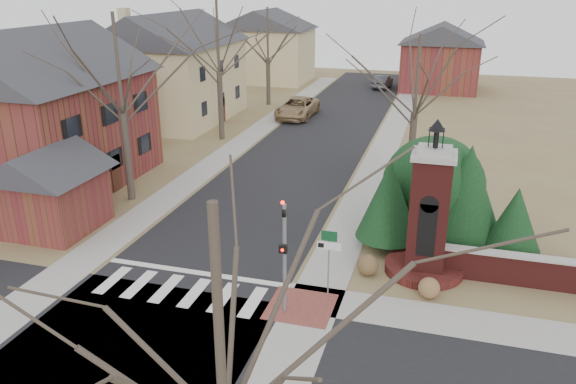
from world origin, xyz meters
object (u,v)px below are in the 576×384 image
(traffic_signal_pole, at_px, (284,247))
(sign_post, at_px, (329,251))
(pickup_truck, at_px, (297,108))
(brick_gate_monument, at_px, (428,224))
(distant_car, at_px, (382,82))

(traffic_signal_pole, relative_size, sign_post, 1.64)
(sign_post, xyz_separation_m, pickup_truck, (-8.99, 28.55, -1.10))
(brick_gate_monument, bearing_deg, traffic_signal_pole, -136.76)
(traffic_signal_pole, bearing_deg, brick_gate_monument, 43.24)
(brick_gate_monument, relative_size, pickup_truck, 1.06)
(pickup_truck, bearing_deg, distant_car, 72.75)
(sign_post, height_order, pickup_truck, sign_post)
(traffic_signal_pole, relative_size, brick_gate_monument, 0.69)
(sign_post, xyz_separation_m, distant_car, (-3.58, 44.80, -1.23))
(brick_gate_monument, bearing_deg, sign_post, -138.58)
(traffic_signal_pole, height_order, brick_gate_monument, brick_gate_monument)
(traffic_signal_pole, xyz_separation_m, sign_post, (1.29, 1.41, -0.64))
(traffic_signal_pole, relative_size, pickup_truck, 0.74)
(brick_gate_monument, distance_m, distant_car, 42.40)
(pickup_truck, xyz_separation_m, distant_car, (5.41, 16.25, -0.13))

